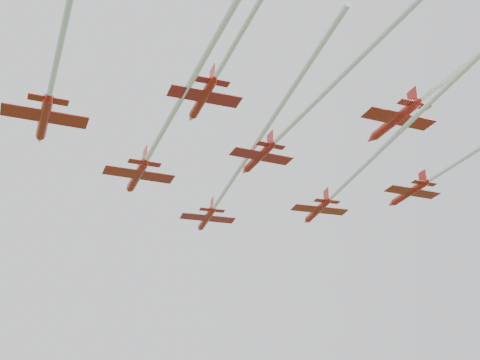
{
  "coord_description": "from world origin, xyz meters",
  "views": [
    {
      "loc": [
        -11.86,
        -87.97,
        19.11
      ],
      "look_at": [
        -4.2,
        -4.94,
        56.22
      ],
      "focal_mm": 50.0,
      "sensor_mm": 36.0,
      "label": 1
    }
  ],
  "objects": [
    {
      "name": "jet_row3_left",
      "position": [
        -24.61,
        -31.92,
        56.35
      ],
      "size": [
        17.92,
        53.57,
        2.87
      ],
      "rotation": [
        0.0,
        0.0,
        0.27
      ],
      "color": "red"
    },
    {
      "name": "jet_row2_left",
      "position": [
        -14.85,
        -15.68,
        57.07
      ],
      "size": [
        18.21,
        54.69,
        2.88
      ],
      "rotation": [
        0.0,
        0.0,
        0.27
      ],
      "color": "red"
    },
    {
      "name": "jet_row4_left",
      "position": [
        -6.2,
        -40.24,
        56.99
      ],
      "size": [
        17.59,
        58.27,
        2.4
      ],
      "rotation": [
        0.0,
        0.0,
        0.25
      ],
      "color": "red"
    },
    {
      "name": "jet_row3_mid",
      "position": [
        1.49,
        -23.79,
        56.57
      ],
      "size": [
        18.27,
        50.21,
        2.41
      ],
      "rotation": [
        0.0,
        0.0,
        0.3
      ],
      "color": "red"
    },
    {
      "name": "jet_lead",
      "position": [
        -5.13,
        -2.57,
        57.2
      ],
      "size": [
        14.62,
        60.72,
        2.61
      ],
      "rotation": [
        0.0,
        0.0,
        0.18
      ],
      "color": "red"
    },
    {
      "name": "jet_row3_right",
      "position": [
        22.7,
        -15.96,
        55.34
      ],
      "size": [
        15.87,
        47.32,
        2.36
      ],
      "rotation": [
        0.0,
        0.0,
        0.27
      ],
      "color": "red"
    },
    {
      "name": "jet_row2_right",
      "position": [
        11.15,
        -10.63,
        55.92
      ],
      "size": [
        13.9,
        58.86,
        2.52
      ],
      "rotation": [
        0.0,
        0.0,
        0.18
      ],
      "color": "red"
    }
  ]
}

